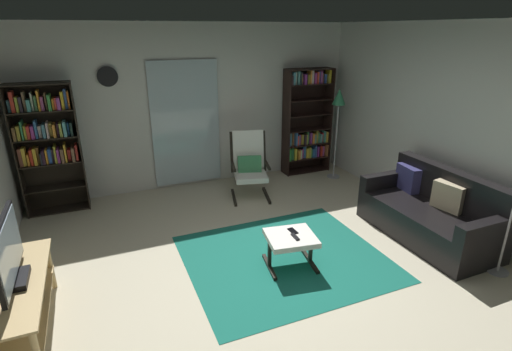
{
  "coord_description": "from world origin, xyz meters",
  "views": [
    {
      "loc": [
        -1.54,
        -3.29,
        2.49
      ],
      "look_at": [
        0.11,
        0.62,
        0.89
      ],
      "focal_mm": 27.33,
      "sensor_mm": 36.0,
      "label": 1
    }
  ],
  "objects_px": {
    "tv_remote": "(295,237)",
    "cell_phone": "(293,231)",
    "tv_stand": "(21,299)",
    "lounge_armchair": "(249,163)",
    "ottoman": "(291,241)",
    "bookshelf_near_tv": "(47,140)",
    "bookshelf_near_sofa": "(306,123)",
    "television": "(9,255)",
    "wall_clock": "(108,76)",
    "leather_sofa": "(431,213)",
    "floor_lamp_by_shelf": "(339,104)"
  },
  "relations": [
    {
      "from": "tv_remote",
      "to": "cell_phone",
      "type": "xyz_separation_m",
      "value": [
        0.04,
        0.13,
        -0.0
      ]
    },
    {
      "from": "ottoman",
      "to": "tv_remote",
      "type": "xyz_separation_m",
      "value": [
        0.02,
        -0.06,
        0.08
      ]
    },
    {
      "from": "ottoman",
      "to": "floor_lamp_by_shelf",
      "type": "relative_size",
      "value": 0.38
    },
    {
      "from": "ottoman",
      "to": "tv_remote",
      "type": "bearing_deg",
      "value": -69.99
    },
    {
      "from": "bookshelf_near_sofa",
      "to": "lounge_armchair",
      "type": "xyz_separation_m",
      "value": [
        -1.38,
        -0.67,
        -0.38
      ]
    },
    {
      "from": "ottoman",
      "to": "wall_clock",
      "type": "xyz_separation_m",
      "value": [
        -1.54,
        2.82,
        1.54
      ]
    },
    {
      "from": "bookshelf_near_tv",
      "to": "lounge_armchair",
      "type": "xyz_separation_m",
      "value": [
        2.77,
        -0.58,
        -0.52
      ]
    },
    {
      "from": "tv_stand",
      "to": "tv_remote",
      "type": "relative_size",
      "value": 9.6
    },
    {
      "from": "tv_stand",
      "to": "cell_phone",
      "type": "height_order",
      "value": "tv_stand"
    },
    {
      "from": "tv_stand",
      "to": "television",
      "type": "distance_m",
      "value": 0.44
    },
    {
      "from": "tv_stand",
      "to": "lounge_armchair",
      "type": "height_order",
      "value": "lounge_armchair"
    },
    {
      "from": "bookshelf_near_sofa",
      "to": "cell_phone",
      "type": "distance_m",
      "value": 3.13
    },
    {
      "from": "lounge_armchair",
      "to": "ottoman",
      "type": "xyz_separation_m",
      "value": [
        -0.33,
        -2.02,
        -0.22
      ]
    },
    {
      "from": "lounge_armchair",
      "to": "tv_remote",
      "type": "xyz_separation_m",
      "value": [
        -0.3,
        -2.08,
        -0.14
      ]
    },
    {
      "from": "tv_remote",
      "to": "bookshelf_near_sofa",
      "type": "bearing_deg",
      "value": 59.97
    },
    {
      "from": "bookshelf_near_sofa",
      "to": "wall_clock",
      "type": "xyz_separation_m",
      "value": [
        -3.24,
        0.13,
        0.94
      ]
    },
    {
      "from": "tv_stand",
      "to": "wall_clock",
      "type": "bearing_deg",
      "value": 69.97
    },
    {
      "from": "leather_sofa",
      "to": "wall_clock",
      "type": "bearing_deg",
      "value": 140.27
    },
    {
      "from": "leather_sofa",
      "to": "cell_phone",
      "type": "relative_size",
      "value": 12.26
    },
    {
      "from": "tv_remote",
      "to": "wall_clock",
      "type": "relative_size",
      "value": 0.5
    },
    {
      "from": "lounge_armchair",
      "to": "ottoman",
      "type": "height_order",
      "value": "lounge_armchair"
    },
    {
      "from": "tv_stand",
      "to": "leather_sofa",
      "type": "bearing_deg",
      "value": -0.57
    },
    {
      "from": "tv_stand",
      "to": "ottoman",
      "type": "bearing_deg",
      "value": 0.74
    },
    {
      "from": "leather_sofa",
      "to": "lounge_armchair",
      "type": "bearing_deg",
      "value": 127.61
    },
    {
      "from": "bookshelf_near_sofa",
      "to": "lounge_armchair",
      "type": "relative_size",
      "value": 1.82
    },
    {
      "from": "bookshelf_near_tv",
      "to": "wall_clock",
      "type": "distance_m",
      "value": 1.22
    },
    {
      "from": "lounge_armchair",
      "to": "floor_lamp_by_shelf",
      "type": "distance_m",
      "value": 1.87
    },
    {
      "from": "bookshelf_near_tv",
      "to": "cell_phone",
      "type": "bearing_deg",
      "value": -45.25
    },
    {
      "from": "cell_phone",
      "to": "floor_lamp_by_shelf",
      "type": "xyz_separation_m",
      "value": [
        1.96,
        2.12,
        0.92
      ]
    },
    {
      "from": "bookshelf_near_sofa",
      "to": "ottoman",
      "type": "bearing_deg",
      "value": -122.32
    },
    {
      "from": "television",
      "to": "wall_clock",
      "type": "xyz_separation_m",
      "value": [
        1.04,
        2.87,
        1.05
      ]
    },
    {
      "from": "tv_stand",
      "to": "tv_remote",
      "type": "distance_m",
      "value": 2.6
    },
    {
      "from": "leather_sofa",
      "to": "cell_phone",
      "type": "bearing_deg",
      "value": 175.37
    },
    {
      "from": "bookshelf_near_tv",
      "to": "floor_lamp_by_shelf",
      "type": "height_order",
      "value": "bookshelf_near_tv"
    },
    {
      "from": "ottoman",
      "to": "bookshelf_near_sofa",
      "type": "bearing_deg",
      "value": 57.68
    },
    {
      "from": "leather_sofa",
      "to": "ottoman",
      "type": "distance_m",
      "value": 1.94
    },
    {
      "from": "wall_clock",
      "to": "tv_stand",
      "type": "bearing_deg",
      "value": -110.03
    },
    {
      "from": "television",
      "to": "bookshelf_near_sofa",
      "type": "xyz_separation_m",
      "value": [
        4.28,
        2.74,
        0.11
      ]
    },
    {
      "from": "tv_stand",
      "to": "television",
      "type": "height_order",
      "value": "television"
    },
    {
      "from": "bookshelf_near_sofa",
      "to": "floor_lamp_by_shelf",
      "type": "bearing_deg",
      "value": -57.49
    },
    {
      "from": "tv_stand",
      "to": "tv_remote",
      "type": "xyz_separation_m",
      "value": [
        2.6,
        -0.02,
        0.04
      ]
    },
    {
      "from": "lounge_armchair",
      "to": "cell_phone",
      "type": "bearing_deg",
      "value": -97.71
    },
    {
      "from": "bookshelf_near_tv",
      "to": "cell_phone",
      "type": "height_order",
      "value": "bookshelf_near_tv"
    },
    {
      "from": "cell_phone",
      "to": "bookshelf_near_sofa",
      "type": "bearing_deg",
      "value": 55.52
    },
    {
      "from": "television",
      "to": "lounge_armchair",
      "type": "distance_m",
      "value": 3.58
    },
    {
      "from": "cell_phone",
      "to": "leather_sofa",
      "type": "bearing_deg",
      "value": -7.01
    },
    {
      "from": "cell_phone",
      "to": "wall_clock",
      "type": "xyz_separation_m",
      "value": [
        -1.6,
        2.75,
        1.46
      ]
    },
    {
      "from": "ottoman",
      "to": "bookshelf_near_tv",
      "type": "bearing_deg",
      "value": 133.21
    },
    {
      "from": "cell_phone",
      "to": "wall_clock",
      "type": "bearing_deg",
      "value": 117.93
    },
    {
      "from": "bookshelf_near_tv",
      "to": "cell_phone",
      "type": "xyz_separation_m",
      "value": [
        2.51,
        -2.53,
        -0.67
      ]
    }
  ]
}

